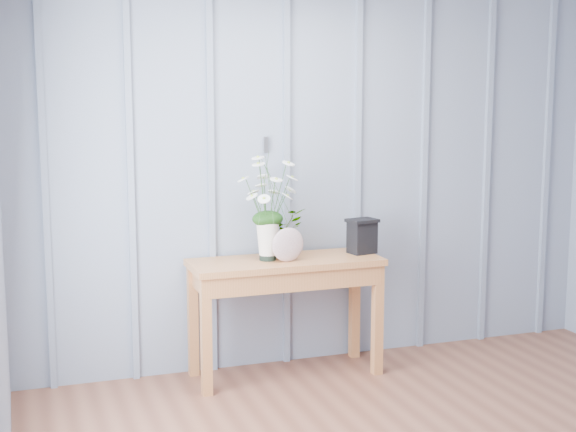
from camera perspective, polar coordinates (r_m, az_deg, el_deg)
name	(u,v)px	position (r m, az deg, el deg)	size (l,w,h in m)	color
room_shell	(423,49)	(4.05, 9.55, 11.62)	(4.00, 4.50, 2.50)	#848EA4
sideboard	(285,277)	(5.03, -0.19, -4.36)	(1.20, 0.45, 0.75)	#AE6837
daisy_vase	(268,193)	(4.91, -1.46, 1.65)	(0.47, 0.36, 0.67)	black
spider_plant	(282,232)	(5.08, -0.46, -1.17)	(0.27, 0.24, 0.30)	#11390F
felt_disc_vessel	(288,245)	(4.91, -0.01, -2.05)	(0.21, 0.06, 0.21)	#8C5566
carved_box	(362,236)	(5.19, 5.29, -1.40)	(0.21, 0.18, 0.22)	black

